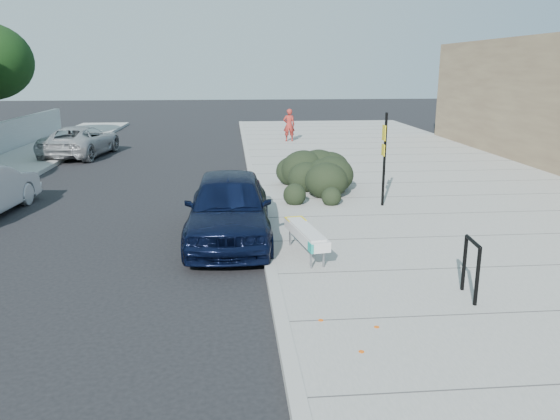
{
  "coord_description": "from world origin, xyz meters",
  "views": [
    {
      "loc": [
        -0.72,
        -9.61,
        3.93
      ],
      "look_at": [
        0.28,
        1.52,
        1.0
      ],
      "focal_mm": 35.0,
      "sensor_mm": 36.0,
      "label": 1
    }
  ],
  "objects_px": {
    "bike_rack": "(471,263)",
    "bench": "(306,234)",
    "pedestrian": "(289,125)",
    "suv_silver": "(81,141)",
    "sign_post": "(384,154)",
    "sedan_navy": "(229,207)"
  },
  "relations": [
    {
      "from": "bike_rack",
      "to": "bench",
      "type": "bearing_deg",
      "value": 141.26
    },
    {
      "from": "pedestrian",
      "to": "suv_silver",
      "type": "bearing_deg",
      "value": 15.95
    },
    {
      "from": "bench",
      "to": "bike_rack",
      "type": "distance_m",
      "value": 3.41
    },
    {
      "from": "sign_post",
      "to": "pedestrian",
      "type": "relative_size",
      "value": 1.54
    },
    {
      "from": "bike_rack",
      "to": "sedan_navy",
      "type": "relative_size",
      "value": 0.22
    },
    {
      "from": "sign_post",
      "to": "suv_silver",
      "type": "relative_size",
      "value": 0.53
    },
    {
      "from": "sedan_navy",
      "to": "suv_silver",
      "type": "distance_m",
      "value": 14.76
    },
    {
      "from": "sign_post",
      "to": "pedestrian",
      "type": "bearing_deg",
      "value": 94.85
    },
    {
      "from": "suv_silver",
      "to": "sign_post",
      "type": "bearing_deg",
      "value": 143.29
    },
    {
      "from": "sedan_navy",
      "to": "bench",
      "type": "bearing_deg",
      "value": -45.06
    },
    {
      "from": "sedan_navy",
      "to": "pedestrian",
      "type": "relative_size",
      "value": 2.81
    },
    {
      "from": "sign_post",
      "to": "bench",
      "type": "bearing_deg",
      "value": -123.99
    },
    {
      "from": "bike_rack",
      "to": "suv_silver",
      "type": "xyz_separation_m",
      "value": [
        -10.74,
        17.15,
        -0.08
      ]
    },
    {
      "from": "bench",
      "to": "pedestrian",
      "type": "distance_m",
      "value": 18.06
    },
    {
      "from": "bench",
      "to": "bike_rack",
      "type": "height_order",
      "value": "bike_rack"
    },
    {
      "from": "sign_post",
      "to": "pedestrian",
      "type": "distance_m",
      "value": 14.05
    },
    {
      "from": "sedan_navy",
      "to": "suv_silver",
      "type": "bearing_deg",
      "value": 118.34
    },
    {
      "from": "sign_post",
      "to": "sedan_navy",
      "type": "xyz_separation_m",
      "value": [
        -4.28,
        -2.35,
        -0.82
      ]
    },
    {
      "from": "bike_rack",
      "to": "sedan_navy",
      "type": "bearing_deg",
      "value": 140.13
    },
    {
      "from": "sedan_navy",
      "to": "suv_silver",
      "type": "relative_size",
      "value": 0.96
    },
    {
      "from": "bench",
      "to": "sedan_navy",
      "type": "distance_m",
      "value": 2.29
    },
    {
      "from": "bike_rack",
      "to": "sedan_navy",
      "type": "distance_m",
      "value": 5.69
    }
  ]
}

